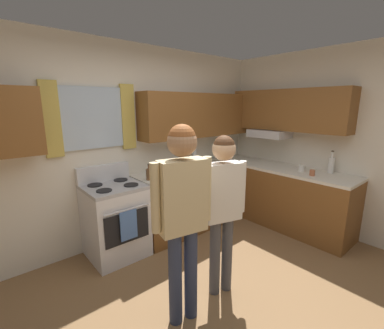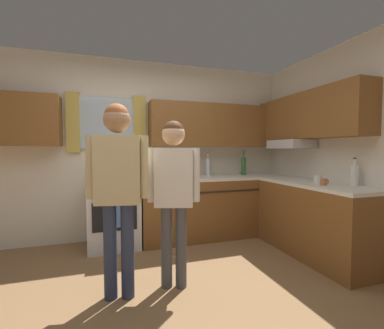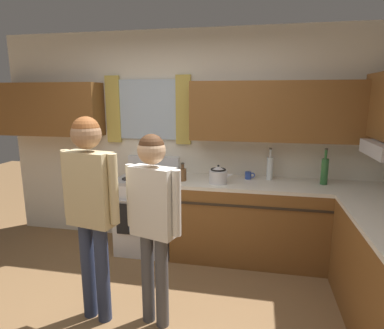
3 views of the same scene
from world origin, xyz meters
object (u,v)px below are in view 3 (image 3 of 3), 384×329
Objects in this scene: bottle_tall_clear at (270,168)px; mug_cobalt_blue at (249,175)px; bottle_squat_brown at (183,174)px; adult_in_plaid at (153,209)px; stove_oven at (148,212)px; stovetop_kettle at (218,175)px; adult_left at (90,197)px; bottle_wine_green at (325,171)px.

mug_cobalt_blue is (-0.23, -0.02, -0.10)m from bottle_tall_clear.
adult_in_plaid is (0.05, -1.21, 0.01)m from bottle_squat_brown.
stove_oven is at bearing -173.31° from mug_cobalt_blue.
adult_left reaches higher than stovetop_kettle.
bottle_wine_green is at bearing -5.06° from mug_cobalt_blue.
adult_in_plaid is at bearing -87.81° from bottle_squat_brown.
adult_left is at bearing -125.54° from stovetop_kettle.
bottle_tall_clear is at bearing 57.72° from adult_in_plaid.
bottle_wine_green is at bearing -8.68° from bottle_tall_clear.
adult_in_plaid is at bearing -122.28° from bottle_tall_clear.
bottle_wine_green is 0.58m from bottle_tall_clear.
bottle_squat_brown is 0.12× the size of adult_left.
bottle_wine_green is 1.14m from stovetop_kettle.
mug_cobalt_blue is (-0.81, 0.07, -0.11)m from bottle_wine_green.
adult_in_plaid reaches higher than stovetop_kettle.
bottle_squat_brown is 0.13× the size of adult_in_plaid.
bottle_wine_green is at bearing 42.47° from adult_in_plaid.
mug_cobalt_blue is 1.89m from adult_left.
stove_oven is at bearing -173.77° from bottle_tall_clear.
stove_oven is 1.02m from stovetop_kettle.
mug_cobalt_blue is at bearing 174.94° from bottle_wine_green.
bottle_tall_clear is 1.71m from adult_in_plaid.
bottle_tall_clear is 1.79× the size of bottle_squat_brown.
bottle_wine_green is 0.23× the size of adult_left.
bottle_tall_clear is 3.20× the size of mug_cobalt_blue.
stovetop_kettle is 1.49m from adult_left.
bottle_tall_clear is at bearing 3.88° from mug_cobalt_blue.
stovetop_kettle is at bearing -170.64° from bottle_wine_green.
adult_left is (-1.42, -1.48, 0.02)m from bottle_tall_clear.
bottle_tall_clear is 0.62m from stovetop_kettle.
stovetop_kettle is at bearing -7.82° from stove_oven.
adult_in_plaid reaches higher than bottle_wine_green.
stovetop_kettle reaches higher than mug_cobalt_blue.
adult_left is (-0.00, -1.33, 0.60)m from stove_oven.
adult_left is at bearing -128.90° from mug_cobalt_blue.
bottle_tall_clear is 0.99m from bottle_squat_brown.
bottle_tall_clear is (1.41, 0.15, 0.57)m from stove_oven.
stovetop_kettle is 1.23m from adult_in_plaid.
bottle_tall_clear is 0.23× the size of adult_in_plaid.
bottle_squat_brown is (0.45, -0.08, 0.51)m from stove_oven.
bottle_wine_green is 1.54m from bottle_squat_brown.
adult_in_plaid is at bearing -137.53° from bottle_wine_green.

